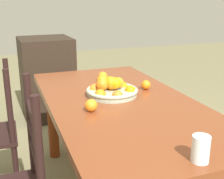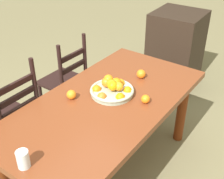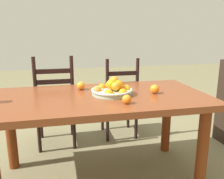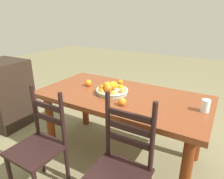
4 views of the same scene
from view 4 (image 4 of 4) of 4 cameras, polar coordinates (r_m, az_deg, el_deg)
ground_plane at (r=2.42m, az=2.53°, el=-17.54°), size 12.00×12.00×0.00m
dining_table at (r=2.09m, az=2.79°, el=-4.08°), size 1.73×0.88×0.73m
chair_near_window at (r=1.87m, az=-19.88°, el=-15.28°), size 0.39×0.39×0.93m
chair_by_cabinet at (r=1.53m, az=2.29°, el=-22.17°), size 0.41×0.41×0.99m
cabinet at (r=3.15m, az=-28.17°, el=-1.06°), size 0.58×0.58×0.92m
fruit_bowl at (r=2.07m, az=-0.21°, el=0.04°), size 0.34×0.34×0.14m
orange_loose_0 at (r=1.80m, az=2.94°, el=-3.50°), size 0.07×0.07×0.07m
orange_loose_1 at (r=2.29m, az=-6.80°, el=1.89°), size 0.07×0.07×0.07m
orange_loose_2 at (r=2.31m, az=2.39°, el=2.07°), size 0.06×0.06×0.06m
drinking_glass at (r=1.85m, az=25.15°, el=-4.21°), size 0.07×0.07×0.11m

